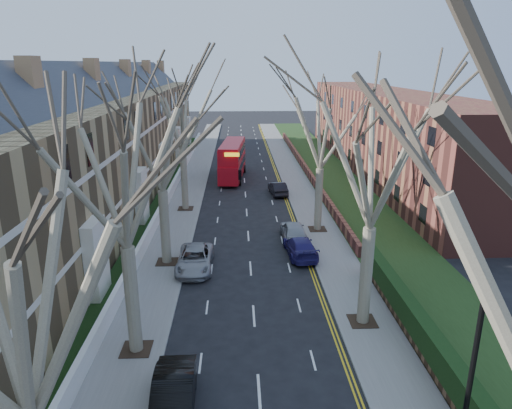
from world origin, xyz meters
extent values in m
cube|color=slate|center=(-6.00, 39.00, 0.06)|extent=(3.00, 102.00, 0.12)
cube|color=slate|center=(6.00, 39.00, 0.06)|extent=(3.00, 102.00, 0.12)
cube|color=olive|center=(-13.80, 31.00, 5.00)|extent=(9.00, 78.00, 10.00)
cube|color=#31353C|center=(-13.80, 31.00, 11.00)|extent=(4.67, 78.00, 4.67)
cube|color=silver|center=(-9.35, 31.00, 3.50)|extent=(0.12, 78.00, 0.35)
cube|color=silver|center=(-9.35, 31.00, 7.00)|extent=(0.12, 78.00, 0.35)
cube|color=brown|center=(17.50, 43.00, 5.00)|extent=(8.00, 54.00, 10.00)
cube|color=brown|center=(7.70, 43.00, 0.57)|extent=(0.35, 54.00, 0.90)
cube|color=brown|center=(7.70, 2.00, 0.42)|extent=(0.40, 24.00, 0.60)
cube|color=black|center=(7.70, 2.00, 1.32)|extent=(0.70, 24.00, 1.20)
cube|color=white|center=(-7.65, 31.00, 0.62)|extent=(0.30, 78.00, 1.00)
cube|color=#1F3714|center=(10.50, 39.00, 0.15)|extent=(6.00, 102.00, 0.06)
cube|color=black|center=(5.00, -3.50, 8.12)|extent=(0.18, 0.50, 0.22)
cylinder|color=#776955|center=(-5.70, 6.00, 2.75)|extent=(0.64, 0.64, 5.25)
cube|color=#2D2116|center=(-5.70, 6.00, 0.14)|extent=(1.40, 1.40, 0.05)
cylinder|color=#776955|center=(-5.70, 16.00, 2.66)|extent=(0.64, 0.64, 5.07)
cube|color=#2D2116|center=(-5.70, 16.00, 0.14)|extent=(1.40, 1.40, 0.05)
cylinder|color=#776955|center=(-5.70, 28.00, 2.75)|extent=(0.60, 0.60, 5.25)
cube|color=#2D2116|center=(-5.70, 28.00, 0.14)|extent=(1.40, 1.40, 0.05)
cylinder|color=#776955|center=(5.70, 8.00, 2.75)|extent=(0.64, 0.64, 5.25)
cube|color=#2D2116|center=(5.70, 8.00, 0.14)|extent=(1.40, 1.40, 0.05)
cylinder|color=#776955|center=(5.70, 22.00, 2.66)|extent=(0.60, 0.60, 5.07)
cube|color=#2D2116|center=(5.70, 22.00, 0.14)|extent=(1.40, 1.40, 0.05)
cube|color=#B10C18|center=(-1.38, 40.01, 1.35)|extent=(3.20, 10.16, 2.00)
cube|color=#B10C18|center=(-1.38, 40.01, 3.26)|extent=(3.16, 9.66, 1.82)
cube|color=black|center=(-1.38, 40.01, 1.76)|extent=(3.15, 9.37, 0.82)
cube|color=black|center=(-1.38, 40.01, 3.35)|extent=(3.13, 9.17, 0.82)
imported|color=black|center=(-3.39, 1.89, 0.76)|extent=(1.76, 4.65, 1.52)
imported|color=#939398|center=(-3.70, 15.10, 0.69)|extent=(2.31, 4.97, 1.38)
imported|color=navy|center=(3.60, 17.02, 0.69)|extent=(2.27, 4.87, 1.38)
imported|color=#919499|center=(3.47, 20.01, 0.76)|extent=(1.91, 4.50, 1.52)
imported|color=black|center=(3.39, 32.87, 0.68)|extent=(1.89, 4.24, 1.35)
camera|label=1|loc=(-0.78, -12.88, 13.15)|focal=32.00mm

